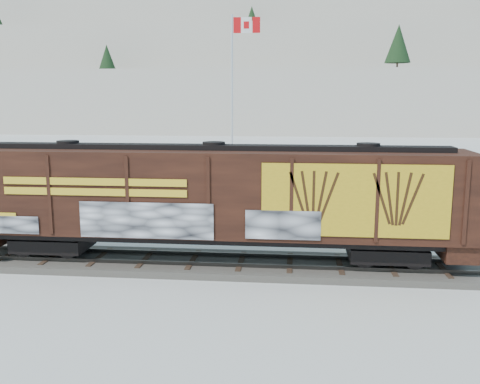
# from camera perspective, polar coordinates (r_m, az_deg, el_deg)

# --- Properties ---
(ground) EXTENTS (500.00, 500.00, 0.00)m
(ground) POSITION_cam_1_polar(r_m,az_deg,el_deg) (22.19, 0.10, -8.11)
(ground) COLOR white
(ground) RESTS_ON ground
(rail_track) EXTENTS (50.00, 3.40, 0.43)m
(rail_track) POSITION_cam_1_polar(r_m,az_deg,el_deg) (22.15, 0.10, -7.75)
(rail_track) COLOR #59544C
(rail_track) RESTS_ON ground
(parking_strip) EXTENTS (40.00, 8.00, 0.03)m
(parking_strip) POSITION_cam_1_polar(r_m,az_deg,el_deg) (29.38, 1.57, -3.53)
(parking_strip) COLOR white
(parking_strip) RESTS_ON ground
(hillside) EXTENTS (360.00, 110.00, 93.00)m
(hillside) POSITION_cam_1_polar(r_m,az_deg,el_deg) (160.96, 5.21, 12.69)
(hillside) COLOR white
(hillside) RESTS_ON ground
(hopper_railcar) EXTENTS (20.08, 3.06, 4.64)m
(hopper_railcar) POSITION_cam_1_polar(r_m,az_deg,el_deg) (21.57, -2.75, -0.37)
(hopper_railcar) COLOR black
(hopper_railcar) RESTS_ON rail_track
(flagpole) EXTENTS (2.30, 0.90, 12.25)m
(flagpole) POSITION_cam_1_polar(r_m,az_deg,el_deg) (36.23, -0.67, 6.36)
(flagpole) COLOR silver
(flagpole) RESTS_ON ground
(car_silver) EXTENTS (4.17, 2.50, 1.33)m
(car_silver) POSITION_cam_1_polar(r_m,az_deg,el_deg) (30.77, -14.37, -1.93)
(car_silver) COLOR silver
(car_silver) RESTS_ON parking_strip
(car_white) EXTENTS (4.53, 2.03, 1.44)m
(car_white) POSITION_cam_1_polar(r_m,az_deg,el_deg) (29.08, -1.61, -2.18)
(car_white) COLOR white
(car_white) RESTS_ON parking_strip
(car_dark) EXTENTS (5.02, 2.21, 1.43)m
(car_dark) POSITION_cam_1_polar(r_m,az_deg,el_deg) (28.51, 6.76, -2.52)
(car_dark) COLOR black
(car_dark) RESTS_ON parking_strip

